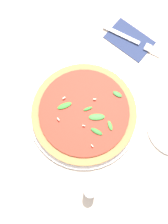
# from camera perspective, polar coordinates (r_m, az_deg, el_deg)

# --- Properties ---
(ground_plane) EXTENTS (6.00, 6.00, 0.00)m
(ground_plane) POSITION_cam_1_polar(r_m,az_deg,el_deg) (0.77, 0.76, -3.31)
(ground_plane) COLOR beige
(pizza_arugula_main) EXTENTS (0.32, 0.32, 0.05)m
(pizza_arugula_main) POSITION_cam_1_polar(r_m,az_deg,el_deg) (0.76, 0.01, -0.27)
(pizza_arugula_main) COLOR white
(pizza_arugula_main) RESTS_ON ground_plane
(napkin) EXTENTS (0.14, 0.09, 0.01)m
(napkin) POSITION_cam_1_polar(r_m,az_deg,el_deg) (0.88, 9.88, 15.27)
(napkin) COLOR navy
(napkin) RESTS_ON ground_plane
(fork) EXTENTS (0.21, 0.05, 0.00)m
(fork) POSITION_cam_1_polar(r_m,az_deg,el_deg) (0.88, 10.40, 15.21)
(fork) COLOR silver
(fork) RESTS_ON ground_plane
(shaker_pepper) EXTENTS (0.03, 0.03, 0.07)m
(shaker_pepper) POSITION_cam_1_polar(r_m,az_deg,el_deg) (0.72, 1.27, -16.88)
(shaker_pepper) COLOR silver
(shaker_pepper) RESTS_ON ground_plane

